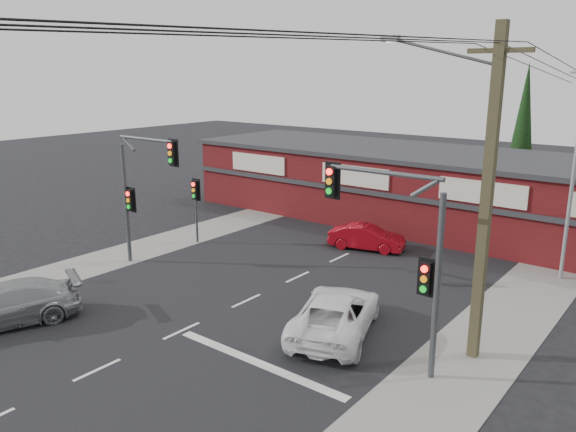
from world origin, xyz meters
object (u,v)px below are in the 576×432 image
Objects in this scene: silver_suv at (5,305)px; red_sedan at (367,237)px; white_suv at (336,313)px; utility_pole at (483,187)px; shop_building at (404,184)px.

red_sedan is at bearing 92.25° from silver_suv.
silver_suv reaches higher than white_suv.
silver_suv is at bearing -149.99° from utility_pole.
utility_pole is at bearing 52.32° from silver_suv.
white_suv is 1.03× the size of silver_suv.
utility_pole reaches higher than silver_suv.
silver_suv is at bearing 15.00° from white_suv.
shop_building reaches higher than white_suv.
shop_building is (-1.31, 6.55, 1.52)m from red_sedan.
silver_suv is 1.35× the size of red_sedan.
red_sedan is (5.59, 15.33, -0.12)m from silver_suv.
utility_pole is at bearing -148.18° from red_sedan.
red_sedan is at bearing -78.65° from shop_building.
shop_building is 2.73× the size of utility_pole.
red_sedan is 0.37× the size of utility_pole.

